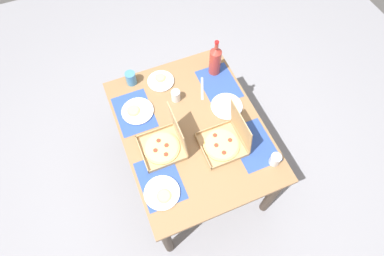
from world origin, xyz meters
TOP-DOWN VIEW (x-y plane):
  - ground_plane at (0.00, 0.00)m, footprint 6.00×6.00m
  - dining_table at (0.00, 0.00)m, footprint 1.26×0.98m
  - placemat_near_left at (-0.28, -0.34)m, footprint 0.36×0.26m
  - placemat_near_right at (0.28, -0.34)m, footprint 0.36×0.26m
  - placemat_far_left at (-0.28, 0.34)m, footprint 0.36×0.26m
  - placemat_far_right at (0.28, 0.34)m, footprint 0.36×0.26m
  - pizza_box_corner_left at (0.20, 0.16)m, footprint 0.29×0.29m
  - pizza_box_center at (0.07, -0.23)m, footprint 0.28×0.29m
  - plate_far_right at (-0.48, -0.07)m, footprint 0.21×0.21m
  - plate_near_left at (-0.07, 0.30)m, footprint 0.23×0.23m
  - plate_far_left at (0.37, -0.36)m, footprint 0.23×0.23m
  - plate_near_right at (-0.28, -0.32)m, footprint 0.23×0.23m
  - soda_bottle at (-0.41, 0.36)m, footprint 0.09×0.09m
  - cup_clear_right at (-0.55, -0.28)m, footprint 0.08×0.08m
  - cup_dark at (0.45, 0.41)m, footprint 0.07×0.07m
  - cup_spare at (-0.28, -0.02)m, footprint 0.07×0.07m
  - knife_by_far_right at (-0.29, 0.20)m, footprint 0.20×0.10m

SIDE VIEW (x-z plane):
  - ground_plane at x=0.00m, z-range 0.00..0.00m
  - dining_table at x=0.00m, z-range 0.26..1.01m
  - placemat_near_left at x=-0.28m, z-range 0.75..0.76m
  - placemat_near_right at x=0.28m, z-range 0.75..0.76m
  - placemat_far_left at x=-0.28m, z-range 0.75..0.76m
  - placemat_far_right at x=0.28m, z-range 0.75..0.76m
  - knife_by_far_right at x=-0.29m, z-range 0.75..0.76m
  - plate_near_left at x=-0.07m, z-range 0.75..0.77m
  - plate_far_right at x=-0.48m, z-range 0.75..0.78m
  - plate_far_left at x=0.37m, z-range 0.75..0.78m
  - plate_near_right at x=-0.28m, z-range 0.75..0.78m
  - cup_dark at x=0.45m, z-range 0.75..0.84m
  - cup_spare at x=-0.28m, z-range 0.75..0.85m
  - pizza_box_center at x=0.07m, z-range 0.64..0.96m
  - pizza_box_corner_left at x=0.20m, z-range 0.64..0.96m
  - cup_clear_right at x=-0.55m, z-range 0.75..0.86m
  - soda_bottle at x=-0.41m, z-range 0.73..1.05m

